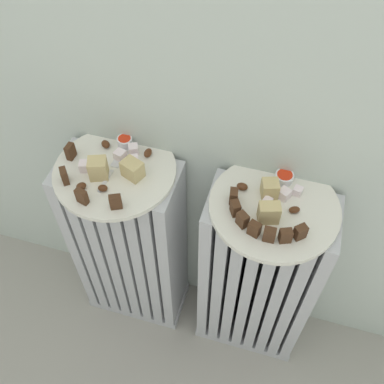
% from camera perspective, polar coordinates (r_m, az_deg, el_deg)
% --- Properties ---
extents(radiator_left, '(0.31, 0.17, 0.67)m').
position_cam_1_polar(radiator_left, '(1.36, -7.91, -7.04)').
color(radiator_left, '#B2B2B7').
rests_on(radiator_left, ground_plane).
extents(radiator_right, '(0.31, 0.17, 0.67)m').
position_cam_1_polar(radiator_right, '(1.30, 8.33, -11.07)').
color(radiator_right, '#B2B2B7').
rests_on(radiator_right, ground_plane).
extents(plate_left, '(0.30, 0.30, 0.01)m').
position_cam_1_polar(plate_left, '(1.08, -9.88, 2.69)').
color(plate_left, silver).
rests_on(plate_left, radiator_left).
extents(plate_right, '(0.30, 0.30, 0.01)m').
position_cam_1_polar(plate_right, '(1.01, 10.53, -1.88)').
color(plate_right, silver).
rests_on(plate_right, radiator_right).
extents(dark_cake_slice_left_0, '(0.02, 0.03, 0.04)m').
position_cam_1_polar(dark_cake_slice_left_0, '(1.11, -15.36, 5.04)').
color(dark_cake_slice_left_0, '#472B19').
rests_on(dark_cake_slice_left_0, plate_left).
extents(dark_cake_slice_left_1, '(0.03, 0.03, 0.04)m').
position_cam_1_polar(dark_cake_slice_left_1, '(1.06, -16.08, 2.00)').
color(dark_cake_slice_left_1, '#472B19').
rests_on(dark_cake_slice_left_1, plate_left).
extents(dark_cake_slice_left_2, '(0.03, 0.02, 0.04)m').
position_cam_1_polar(dark_cake_slice_left_2, '(1.01, -13.98, -0.57)').
color(dark_cake_slice_left_2, '#472B19').
rests_on(dark_cake_slice_left_2, plate_left).
extents(dark_cake_slice_left_3, '(0.03, 0.02, 0.04)m').
position_cam_1_polar(dark_cake_slice_left_3, '(0.99, -9.79, -1.26)').
color(dark_cake_slice_left_3, '#472B19').
rests_on(dark_cake_slice_left_3, plate_left).
extents(marble_cake_slice_left_0, '(0.05, 0.05, 0.05)m').
position_cam_1_polar(marble_cake_slice_left_0, '(1.05, -11.98, 2.98)').
color(marble_cake_slice_left_0, tan).
rests_on(marble_cake_slice_left_0, plate_left).
extents(marble_cake_slice_left_1, '(0.06, 0.05, 0.04)m').
position_cam_1_polar(marble_cake_slice_left_1, '(1.04, -7.65, 2.91)').
color(marble_cake_slice_left_1, tan).
rests_on(marble_cake_slice_left_1, plate_left).
extents(turkish_delight_left_0, '(0.03, 0.03, 0.02)m').
position_cam_1_polar(turkish_delight_left_0, '(1.09, -9.23, 4.69)').
color(turkish_delight_left_0, white).
rests_on(turkish_delight_left_0, plate_left).
extents(turkish_delight_left_1, '(0.03, 0.03, 0.02)m').
position_cam_1_polar(turkish_delight_left_1, '(1.10, -7.53, 5.47)').
color(turkish_delight_left_1, white).
rests_on(turkish_delight_left_1, plate_left).
extents(turkish_delight_left_2, '(0.03, 0.03, 0.02)m').
position_cam_1_polar(turkish_delight_left_2, '(1.08, -13.61, 3.26)').
color(turkish_delight_left_2, white).
rests_on(turkish_delight_left_2, plate_left).
extents(turkish_delight_left_3, '(0.03, 0.03, 0.02)m').
position_cam_1_polar(turkish_delight_left_3, '(1.08, -7.46, 4.15)').
color(turkish_delight_left_3, white).
rests_on(turkish_delight_left_3, plate_left).
extents(medjool_date_left_0, '(0.03, 0.03, 0.02)m').
position_cam_1_polar(medjool_date_left_0, '(1.13, -11.04, 6.05)').
color(medjool_date_left_0, '#4C2814').
rests_on(medjool_date_left_0, plate_left).
extents(medjool_date_left_1, '(0.03, 0.03, 0.02)m').
position_cam_1_polar(medjool_date_left_1, '(1.05, -14.05, 0.72)').
color(medjool_date_left_1, '#4C2814').
rests_on(medjool_date_left_1, plate_left).
extents(medjool_date_left_2, '(0.02, 0.03, 0.01)m').
position_cam_1_polar(medjool_date_left_2, '(1.09, -5.69, 5.02)').
color(medjool_date_left_2, '#4C2814').
rests_on(medjool_date_left_2, plate_left).
extents(medjool_date_left_3, '(0.03, 0.02, 0.01)m').
position_cam_1_polar(medjool_date_left_3, '(1.03, -11.40, 0.49)').
color(medjool_date_left_3, '#4C2814').
rests_on(medjool_date_left_3, plate_left).
extents(jam_bowl_left, '(0.04, 0.04, 0.03)m').
position_cam_1_polar(jam_bowl_left, '(1.12, -8.62, 6.42)').
color(jam_bowl_left, white).
rests_on(jam_bowl_left, plate_left).
extents(dark_cake_slice_right_0, '(0.02, 0.03, 0.04)m').
position_cam_1_polar(dark_cake_slice_right_0, '(0.99, 5.37, -0.55)').
color(dark_cake_slice_right_0, '#472B19').
rests_on(dark_cake_slice_right_0, plate_right).
extents(dark_cake_slice_right_1, '(0.03, 0.03, 0.04)m').
position_cam_1_polar(dark_cake_slice_right_1, '(0.97, 5.59, -2.09)').
color(dark_cake_slice_right_1, '#472B19').
rests_on(dark_cake_slice_right_1, plate_right).
extents(dark_cake_slice_right_2, '(0.03, 0.03, 0.04)m').
position_cam_1_polar(dark_cake_slice_right_2, '(0.95, 6.50, -3.55)').
color(dark_cake_slice_right_2, '#472B19').
rests_on(dark_cake_slice_right_2, plate_right).
extents(dark_cake_slice_right_3, '(0.03, 0.03, 0.04)m').
position_cam_1_polar(dark_cake_slice_right_3, '(0.94, 8.01, -4.72)').
color(dark_cake_slice_right_3, '#472B19').
rests_on(dark_cake_slice_right_3, plate_right).
extents(dark_cake_slice_right_4, '(0.03, 0.02, 0.04)m').
position_cam_1_polar(dark_cake_slice_right_4, '(0.94, 9.91, -5.42)').
color(dark_cake_slice_right_4, '#472B19').
rests_on(dark_cake_slice_right_4, plate_right).
extents(dark_cake_slice_right_5, '(0.03, 0.03, 0.04)m').
position_cam_1_polar(dark_cake_slice_right_5, '(0.94, 11.92, -5.52)').
color(dark_cake_slice_right_5, '#472B19').
rests_on(dark_cake_slice_right_5, plate_right).
extents(dark_cake_slice_right_6, '(0.03, 0.03, 0.04)m').
position_cam_1_polar(dark_cake_slice_right_6, '(0.96, 13.74, -5.03)').
color(dark_cake_slice_right_6, '#472B19').
rests_on(dark_cake_slice_right_6, plate_right).
extents(marble_cake_slice_right_0, '(0.05, 0.04, 0.04)m').
position_cam_1_polar(marble_cake_slice_right_0, '(1.01, 9.96, 0.42)').
color(marble_cake_slice_right_0, tan).
rests_on(marble_cake_slice_right_0, plate_right).
extents(marble_cake_slice_right_1, '(0.05, 0.04, 0.05)m').
position_cam_1_polar(marble_cake_slice_right_1, '(0.96, 9.85, -2.66)').
color(marble_cake_slice_right_1, tan).
rests_on(marble_cake_slice_right_1, plate_right).
extents(turkish_delight_right_0, '(0.03, 0.03, 0.02)m').
position_cam_1_polar(turkish_delight_right_0, '(1.02, 11.78, -0.25)').
color(turkish_delight_right_0, white).
rests_on(turkish_delight_right_0, plate_right).
extents(turkish_delight_right_1, '(0.02, 0.02, 0.02)m').
position_cam_1_polar(turkish_delight_right_1, '(1.03, 13.43, 0.13)').
color(turkish_delight_right_1, white).
rests_on(turkish_delight_right_1, plate_right).
extents(turkish_delight_right_2, '(0.02, 0.02, 0.02)m').
position_cam_1_polar(turkish_delight_right_2, '(1.00, 9.65, -1.24)').
color(turkish_delight_right_2, white).
rests_on(turkish_delight_right_2, plate_right).
extents(medjool_date_right_0, '(0.03, 0.03, 0.01)m').
position_cam_1_polar(medjool_date_right_0, '(1.00, 13.02, -2.24)').
color(medjool_date_right_0, '#4C2814').
rests_on(medjool_date_right_0, plate_right).
extents(medjool_date_right_1, '(0.03, 0.02, 0.02)m').
position_cam_1_polar(medjool_date_right_1, '(1.02, 6.48, 0.71)').
color(medjool_date_right_1, '#4C2814').
rests_on(medjool_date_right_1, plate_right).
extents(jam_bowl_right, '(0.04, 0.04, 0.02)m').
position_cam_1_polar(jam_bowl_right, '(1.05, 11.78, 1.90)').
color(jam_bowl_right, white).
rests_on(jam_bowl_right, plate_right).
extents(fork, '(0.02, 0.10, 0.00)m').
position_cam_1_polar(fork, '(1.07, -10.47, 2.38)').
color(fork, silver).
rests_on(fork, plate_left).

